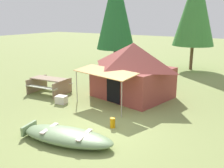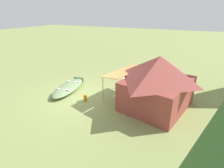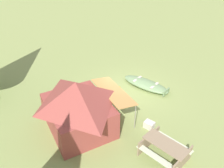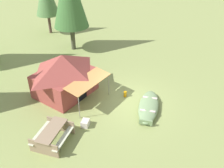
{
  "view_description": "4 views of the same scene",
  "coord_description": "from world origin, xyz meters",
  "px_view_note": "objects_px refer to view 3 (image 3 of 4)",
  "views": [
    {
      "loc": [
        4.6,
        -6.38,
        3.64
      ],
      "look_at": [
        -0.18,
        1.25,
        1.24
      ],
      "focal_mm": 40.86,
      "sensor_mm": 36.0,
      "label": 1
    },
    {
      "loc": [
        7.19,
        5.32,
        4.33
      ],
      "look_at": [
        -0.27,
        1.57,
        0.91
      ],
      "focal_mm": 28.82,
      "sensor_mm": 36.0,
      "label": 2
    },
    {
      "loc": [
        -7.9,
        7.9,
        7.52
      ],
      "look_at": [
        0.07,
        1.16,
        1.03
      ],
      "focal_mm": 37.08,
      "sensor_mm": 36.0,
      "label": 3
    },
    {
      "loc": [
        -10.98,
        -3.71,
        8.5
      ],
      "look_at": [
        -0.23,
        0.91,
        1.1
      ],
      "focal_mm": 40.21,
      "sensor_mm": 36.0,
      "label": 4
    }
  ],
  "objects_px": {
    "canvas_cabin_tent": "(78,105)",
    "picnic_table": "(165,149)",
    "cooler_box": "(149,125)",
    "fuel_can": "(119,90)",
    "beached_rowboat": "(146,84)"
  },
  "relations": [
    {
      "from": "canvas_cabin_tent",
      "to": "fuel_can",
      "type": "xyz_separation_m",
      "value": [
        1.04,
        -3.39,
        -1.13
      ]
    },
    {
      "from": "beached_rowboat",
      "to": "fuel_can",
      "type": "bearing_deg",
      "value": 68.5
    },
    {
      "from": "canvas_cabin_tent",
      "to": "beached_rowboat",
      "type": "bearing_deg",
      "value": -85.37
    },
    {
      "from": "beached_rowboat",
      "to": "canvas_cabin_tent",
      "type": "bearing_deg",
      "value": 94.63
    },
    {
      "from": "cooler_box",
      "to": "fuel_can",
      "type": "xyz_separation_m",
      "value": [
        3.18,
        -0.92,
        0.0
      ]
    },
    {
      "from": "beached_rowboat",
      "to": "cooler_box",
      "type": "relative_size",
      "value": 6.87
    },
    {
      "from": "canvas_cabin_tent",
      "to": "picnic_table",
      "type": "distance_m",
      "value": 4.13
    },
    {
      "from": "beached_rowboat",
      "to": "fuel_can",
      "type": "distance_m",
      "value": 1.72
    },
    {
      "from": "cooler_box",
      "to": "fuel_can",
      "type": "distance_m",
      "value": 3.31
    },
    {
      "from": "cooler_box",
      "to": "canvas_cabin_tent",
      "type": "bearing_deg",
      "value": 49.12
    },
    {
      "from": "beached_rowboat",
      "to": "picnic_table",
      "type": "relative_size",
      "value": 1.65
    },
    {
      "from": "canvas_cabin_tent",
      "to": "cooler_box",
      "type": "xyz_separation_m",
      "value": [
        -2.14,
        -2.47,
        -1.13
      ]
    },
    {
      "from": "picnic_table",
      "to": "canvas_cabin_tent",
      "type": "bearing_deg",
      "value": 23.85
    },
    {
      "from": "cooler_box",
      "to": "fuel_can",
      "type": "bearing_deg",
      "value": -16.14
    },
    {
      "from": "beached_rowboat",
      "to": "cooler_box",
      "type": "xyz_separation_m",
      "value": [
        -2.55,
        2.52,
        -0.03
      ]
    }
  ]
}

